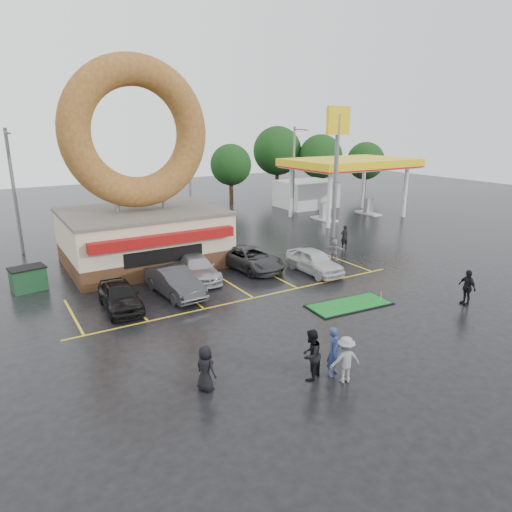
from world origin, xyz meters
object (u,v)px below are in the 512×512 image
streetlight_right (294,169)px  streetlight_mid (190,176)px  putting_green (349,305)px  shell_sign (337,148)px  person_blue (334,351)px  donut_shop (141,199)px  car_dgrey (175,282)px  dumpster (28,279)px  gas_station (330,178)px  person_cameraman (467,287)px  car_silver (197,268)px  car_white (314,261)px  car_black (120,296)px  car_grey (250,258)px  streetlight_left (14,189)px

streetlight_right → streetlight_mid: bearing=-175.2°
putting_green → shell_sign: bearing=52.8°
streetlight_mid → person_blue: (-5.50, -25.94, -3.81)m
streetlight_mid → person_blue: bearing=-102.0°
donut_shop → car_dgrey: (-0.54, -6.89, -3.68)m
dumpster → putting_green: (14.23, -11.38, -0.61)m
gas_station → putting_green: 26.85m
shell_sign → car_dgrey: bearing=-160.3°
shell_sign → dumpster: bearing=-178.1°
person_blue → person_cameraman: 10.83m
car_silver → car_white: (6.98, -2.79, 0.06)m
car_black → person_cameraman: 18.18m
gas_station → car_black: size_ratio=3.19×
car_grey → person_cameraman: 13.06m
car_grey → donut_shop: bearing=130.6°
dumpster → donut_shop: bearing=3.8°
car_grey → dumpster: bearing=158.7°
shell_sign → car_grey: bearing=-159.2°
gas_station → car_white: bearing=-132.4°
car_white → gas_station: bearing=47.9°
car_black → car_grey: size_ratio=0.80×
donut_shop → streetlight_right: (19.00, 8.95, 0.32)m
car_silver → car_black: bearing=-150.4°
donut_shop → car_silver: (1.66, -4.97, -3.76)m
streetlight_right → person_blue: (-17.50, -26.94, -3.81)m
dumpster → car_silver: bearing=-28.9°
gas_station → car_grey: bearing=-143.5°
streetlight_left → car_black: bearing=-77.0°
car_dgrey → dumpster: bearing=138.1°
shell_sign → person_blue: 23.26m
streetlight_left → putting_green: bearing=-55.5°
person_cameraman → dumpster: 24.36m
car_white → dumpster: car_white is taller
streetlight_mid → putting_green: bearing=-90.6°
car_silver → person_blue: 13.02m
streetlight_right → car_dgrey: (-19.54, -15.84, -4.00)m
donut_shop → car_grey: 8.29m
person_blue → person_cameraman: bearing=-8.6°
donut_shop → person_blue: 18.39m
shell_sign → streetlight_right: (3.00, 9.92, -2.60)m
streetlight_mid → car_black: size_ratio=2.10×
car_black → dumpster: size_ratio=2.38×
dumpster → shell_sign: bearing=-7.5°
donut_shop → putting_green: size_ratio=2.88×
gas_station → dumpster: gas_station is taller
car_dgrey → car_white: (9.17, -0.87, -0.01)m
car_silver → person_blue: size_ratio=2.51×
car_black → gas_station: bearing=32.3°
streetlight_mid → car_dgrey: streetlight_mid is taller
streetlight_right → dumpster: 28.82m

